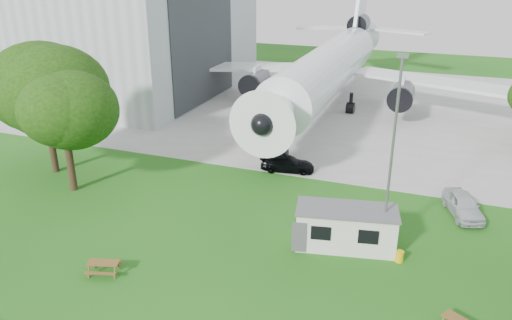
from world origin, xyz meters
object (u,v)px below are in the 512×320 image
(hangar, at_px, (75,16))
(airliner, at_px, (331,65))
(picnic_west, at_px, (105,273))
(site_cabin, at_px, (346,228))

(hangar, height_order, airliner, hangar)
(picnic_west, bearing_deg, site_cabin, 15.70)
(airliner, height_order, site_cabin, airliner)
(hangar, distance_m, airliner, 36.21)
(hangar, xyz_separation_m, airliner, (35.97, -0.14, -4.14))
(picnic_west, bearing_deg, hangar, 113.04)
(airliner, bearing_deg, hangar, 179.78)
(hangar, relative_size, picnic_west, 23.89)
(hangar, height_order, picnic_west, hangar)
(airliner, height_order, picnic_west, airliner)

